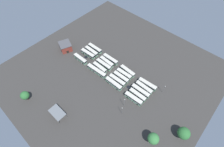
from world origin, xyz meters
The scene contains 31 objects.
ground_plane centered at (0.00, 0.00, 0.00)m, with size 126.20×126.20×0.00m, color #383533.
bus_row0_slot0 centered at (-23.74, -7.16, 1.92)m, with size 11.23×2.62×3.64m.
bus_row0_slot2 centered at (-23.38, -0.19, 1.92)m, with size 11.78×3.25×3.64m.
bus_row0_slot3 centered at (-23.22, 3.20, 1.92)m, with size 11.42×2.53×3.64m.
bus_row0_slot4 centered at (-23.48, 6.95, 1.92)m, with size 11.92×2.78×3.64m.
bus_row1_slot0 centered at (-7.68, -6.87, 1.92)m, with size 15.07×3.38×3.64m.
bus_row1_slot1 centered at (-7.98, -3.60, 1.92)m, with size 11.17×2.58×3.64m.
bus_row1_slot2 centered at (-7.84, 0.15, 1.92)m, with size 12.09×2.66×3.64m.
bus_row1_slot3 centered at (-7.98, 3.25, 1.92)m, with size 11.42×2.79×3.64m.
bus_row1_slot4 centered at (-7.65, 6.83, 1.92)m, with size 12.15×2.77×3.64m.
bus_row2_slot0 centered at (7.62, -6.76, 1.92)m, with size 12.19×2.60×3.64m.
bus_row2_slot1 centered at (7.62, -3.41, 1.92)m, with size 12.02×2.94×3.64m.
bus_row2_slot2 centered at (7.88, 0.10, 1.92)m, with size 11.33×2.68×3.64m.
bus_row2_slot3 centered at (7.69, 3.40, 1.92)m, with size 11.17×2.91×3.64m.
bus_row2_slot4 centered at (7.87, 6.79, 1.92)m, with size 11.41×2.94×3.64m.
bus_row3_slot0 centered at (23.41, -6.64, 1.92)m, with size 11.65×3.15×3.64m.
bus_row3_slot1 centered at (23.74, -3.20, 1.92)m, with size 11.17×2.68×3.64m.
bus_row3_slot2 centered at (23.42, 0.26, 1.92)m, with size 12.20×2.81×3.64m.
bus_row3_slot3 centered at (23.55, 3.66, 1.92)m, with size 11.65×2.63×3.64m.
bus_row3_slot4 centered at (23.73, 7.15, 1.92)m, with size 12.33×3.26×3.64m.
depot_building centered at (-40.36, -6.95, 2.89)m, with size 11.29×10.80×5.75m.
maintenance_shelter centered at (-2.04, -42.81, 3.99)m, with size 9.40×5.72×4.21m.
lamp_post_far_corner centered at (33.60, 9.78, 4.12)m, with size 0.56×0.28×7.42m.
lamp_post_by_building centered at (23.76, -17.84, 4.09)m, with size 0.56×0.28×7.36m.
lamp_post_mid_lot centered at (21.62, -13.34, 4.52)m, with size 0.56×0.28×8.21m.
tree_northwest centered at (-23.67, -49.18, 5.39)m, with size 5.03×5.03×7.92m.
tree_north_edge centered at (45.11, -19.44, 5.98)m, with size 5.78×5.78×8.88m.
tree_northeast centered at (55.03, -6.57, 5.03)m, with size 6.39×6.39×8.23m.
puddle_front_lane centered at (15.59, -1.41, 0.00)m, with size 2.54×2.54×0.01m, color black.
puddle_back_corner centered at (-15.22, 0.60, 0.00)m, with size 1.52×1.52×0.01m, color black.
puddle_centre_drain centered at (-23.54, -2.30, 0.00)m, with size 2.61×2.61×0.01m, color black.
Camera 1 is at (44.93, -49.40, 90.24)m, focal length 26.53 mm.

